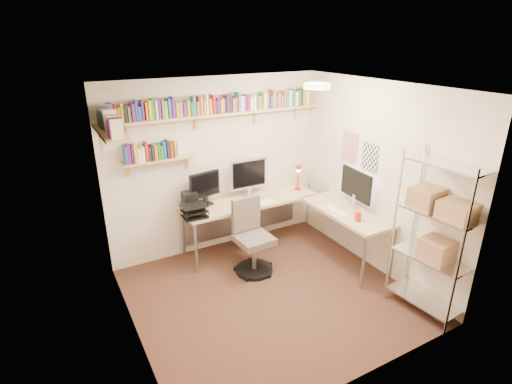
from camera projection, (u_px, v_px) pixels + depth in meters
ground at (270, 295)px, 4.94m from camera, size 3.20×3.20×0.00m
room_shell at (272, 177)px, 4.37m from camera, size 3.24×3.04×2.52m
wall_shelves at (192, 117)px, 5.07m from camera, size 3.12×1.09×0.80m
corner_desk at (267, 204)px, 5.63m from camera, size 2.39×1.98×1.35m
office_chair at (252, 242)px, 5.32m from camera, size 0.53×0.54×1.01m
wire_rack at (438, 225)px, 4.28m from camera, size 0.47×0.85×1.88m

